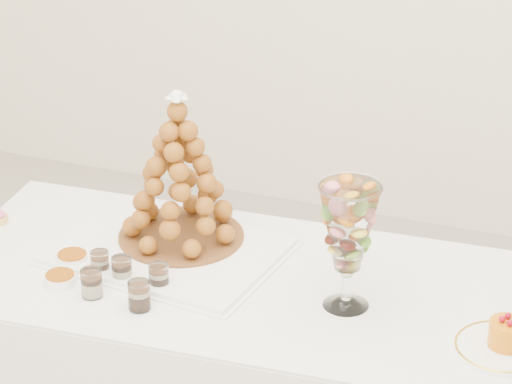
% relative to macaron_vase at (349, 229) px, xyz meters
% --- Properties ---
extents(lace_tray, '(0.60, 0.48, 0.02)m').
position_rel_macaron_vase_xyz_m(lace_tray, '(-0.51, 0.08, -0.20)').
color(lace_tray, white).
rests_on(lace_tray, buffet_table).
extents(macaron_vase, '(0.15, 0.15, 0.32)m').
position_rel_macaron_vase_xyz_m(macaron_vase, '(0.00, 0.00, 0.00)').
color(macaron_vase, white).
rests_on(macaron_vase, buffet_table).
extents(cake_plate, '(0.22, 0.22, 0.01)m').
position_rel_macaron_vase_xyz_m(cake_plate, '(0.39, -0.06, -0.20)').
color(cake_plate, white).
rests_on(cake_plate, buffet_table).
extents(verrine_a, '(0.06, 0.06, 0.06)m').
position_rel_macaron_vase_xyz_m(verrine_a, '(-0.62, -0.08, -0.18)').
color(verrine_a, white).
rests_on(verrine_a, buffet_table).
extents(verrine_b, '(0.05, 0.05, 0.07)m').
position_rel_macaron_vase_xyz_m(verrine_b, '(-0.55, -0.09, -0.17)').
color(verrine_b, white).
rests_on(verrine_b, buffet_table).
extents(verrine_c, '(0.06, 0.06, 0.07)m').
position_rel_macaron_vase_xyz_m(verrine_c, '(-0.45, -0.09, -0.17)').
color(verrine_c, white).
rests_on(verrine_c, buffet_table).
extents(verrine_d, '(0.06, 0.06, 0.07)m').
position_rel_macaron_vase_xyz_m(verrine_d, '(-0.59, -0.18, -0.17)').
color(verrine_d, white).
rests_on(verrine_d, buffet_table).
extents(verrine_e, '(0.07, 0.07, 0.07)m').
position_rel_macaron_vase_xyz_m(verrine_e, '(-0.46, -0.19, -0.17)').
color(verrine_e, white).
rests_on(verrine_e, buffet_table).
extents(ramekin_back, '(0.08, 0.08, 0.03)m').
position_rel_macaron_vase_xyz_m(ramekin_back, '(-0.71, -0.05, -0.19)').
color(ramekin_back, white).
rests_on(ramekin_back, buffet_table).
extents(ramekin_front, '(0.08, 0.08, 0.03)m').
position_rel_macaron_vase_xyz_m(ramekin_front, '(-0.69, -0.16, -0.19)').
color(ramekin_front, white).
rests_on(ramekin_front, buffet_table).
extents(croquembouche, '(0.33, 0.33, 0.41)m').
position_rel_macaron_vase_xyz_m(croquembouche, '(-0.50, 0.14, 0.01)').
color(croquembouche, brown).
rests_on(croquembouche, lace_tray).
extents(mousse_cake, '(0.09, 0.09, 0.08)m').
position_rel_macaron_vase_xyz_m(mousse_cake, '(0.40, -0.05, -0.17)').
color(mousse_cake, '#CF6F09').
rests_on(mousse_cake, cake_plate).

